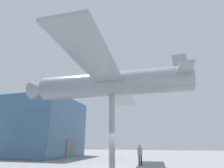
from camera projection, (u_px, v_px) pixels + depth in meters
glass_pavilion_right at (29, 128)px, 26.29m from camera, size 10.04×14.10×8.58m
support_pylon_central at (112, 130)px, 13.46m from camera, size 0.46×0.46×5.52m
suspended_airplane at (108, 84)px, 14.76m from camera, size 17.16×14.42×3.08m
visitor_person at (140, 153)px, 15.34m from camera, size 0.26×0.41×1.71m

